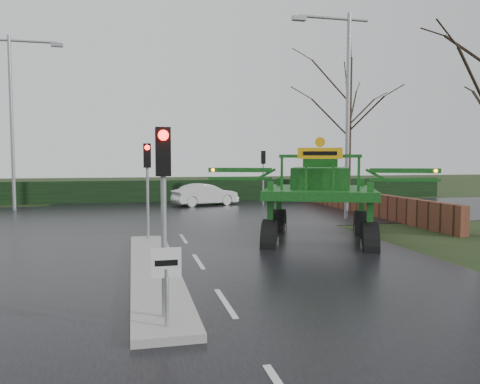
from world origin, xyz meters
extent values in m
plane|color=black|center=(0.00, 0.00, 0.00)|extent=(140.00, 140.00, 0.00)
cube|color=black|center=(0.00, 10.00, 0.00)|extent=(14.00, 80.00, 0.02)
cube|color=black|center=(0.00, 16.00, 0.01)|extent=(80.00, 12.00, 0.02)
cube|color=gray|center=(-1.30, 3.00, 0.09)|extent=(1.20, 10.00, 0.16)
cube|color=black|center=(0.00, 24.00, 0.75)|extent=(44.00, 0.90, 1.50)
cube|color=#592D1E|center=(10.50, 16.00, 0.60)|extent=(0.40, 20.00, 1.20)
cylinder|color=gray|center=(-1.30, -1.50, 0.65)|extent=(0.07, 0.07, 1.00)
cube|color=silver|center=(-1.30, -1.50, 1.25)|extent=(0.50, 0.04, 0.50)
cube|color=black|center=(-1.30, -1.52, 1.25)|extent=(0.38, 0.01, 0.10)
cylinder|color=gray|center=(-1.30, -1.00, 1.75)|extent=(0.10, 0.10, 3.50)
cube|color=black|center=(-1.30, -1.00, 3.10)|extent=(0.26, 0.22, 0.85)
sphere|color=#FF0C07|center=(-1.30, -1.13, 3.38)|extent=(0.18, 0.18, 0.18)
cylinder|color=gray|center=(-1.30, 7.50, 1.75)|extent=(0.10, 0.10, 3.50)
cube|color=black|center=(-1.30, 7.50, 3.10)|extent=(0.26, 0.22, 0.85)
sphere|color=#FF0C07|center=(-1.30, 7.37, 3.38)|extent=(0.18, 0.18, 0.18)
cylinder|color=gray|center=(6.50, 20.00, 1.75)|extent=(0.10, 0.10, 3.50)
cube|color=black|center=(6.50, 20.00, 3.10)|extent=(0.26, 0.22, 0.85)
sphere|color=#FF0C07|center=(6.50, 20.13, 3.38)|extent=(0.18, 0.18, 0.18)
cylinder|color=gray|center=(8.50, 12.00, 5.00)|extent=(0.20, 0.20, 10.00)
cylinder|color=gray|center=(7.70, 12.00, 9.70)|extent=(3.52, 0.14, 0.14)
cube|color=gray|center=(5.94, 12.00, 9.58)|extent=(0.65, 0.30, 0.20)
cylinder|color=gray|center=(-8.50, 20.00, 5.00)|extent=(0.20, 0.20, 10.00)
cylinder|color=gray|center=(-7.70, 20.00, 9.70)|extent=(3.52, 0.14, 0.14)
cube|color=gray|center=(-5.94, 20.00, 9.58)|extent=(0.65, 0.30, 0.20)
cylinder|color=black|center=(13.00, 21.00, 5.00)|extent=(0.32, 0.32, 10.00)
cone|color=black|center=(13.00, 21.00, 10.80)|extent=(0.24, 0.24, 2.50)
cylinder|color=black|center=(1.91, 8.21, 0.92)|extent=(1.18, 1.89, 1.84)
cylinder|color=#595B56|center=(1.91, 8.21, 0.92)|extent=(0.75, 0.80, 0.64)
cube|color=#0C461A|center=(1.91, 8.21, 2.07)|extent=(0.27, 0.27, 2.11)
cylinder|color=black|center=(4.95, 6.92, 0.92)|extent=(1.18, 1.89, 1.84)
cylinder|color=#595B56|center=(4.95, 6.92, 0.92)|extent=(0.75, 0.80, 0.64)
cube|color=#0C461A|center=(4.95, 6.92, 2.07)|extent=(0.27, 0.27, 2.11)
cylinder|color=black|center=(0.61, 5.17, 0.92)|extent=(1.18, 1.89, 1.84)
cylinder|color=#595B56|center=(0.61, 5.17, 0.92)|extent=(0.75, 0.80, 0.64)
cube|color=#0C461A|center=(0.61, 5.17, 2.07)|extent=(0.27, 0.27, 2.11)
cylinder|color=black|center=(3.66, 3.87, 0.92)|extent=(1.18, 1.89, 1.84)
cylinder|color=#595B56|center=(3.66, 3.87, 0.92)|extent=(0.75, 0.80, 0.64)
cube|color=#0C461A|center=(3.66, 3.87, 2.07)|extent=(0.27, 0.27, 2.11)
cube|color=#0C461A|center=(2.78, 6.04, 2.66)|extent=(5.28, 5.57, 0.32)
cube|color=#0C461A|center=(2.85, 6.21, 3.17)|extent=(2.94, 3.33, 0.83)
cube|color=#104813|center=(3.57, 7.90, 3.49)|extent=(1.70, 1.55, 1.19)
cube|color=#0C461A|center=(2.21, 4.69, 4.00)|extent=(2.58, 1.18, 0.11)
cube|color=#0C461A|center=(-0.07, 6.85, 3.49)|extent=(2.26, 1.09, 0.17)
sphere|color=orange|center=(-1.03, 7.16, 3.49)|extent=(0.13, 0.13, 0.13)
cube|color=#0C461A|center=(5.34, 4.56, 3.49)|extent=(2.26, 1.09, 0.17)
sphere|color=orange|center=(6.24, 4.08, 3.49)|extent=(0.13, 0.13, 0.13)
cube|color=#F7B10D|center=(2.06, 4.35, 4.09)|extent=(1.37, 0.62, 0.37)
cube|color=black|center=(2.06, 4.35, 4.09)|extent=(1.02, 0.44, 0.13)
cylinder|color=#F7B10D|center=(2.06, 4.35, 4.46)|extent=(0.32, 0.16, 0.33)
imported|color=silver|center=(2.75, 20.40, 0.00)|extent=(4.45, 2.68, 1.38)
camera|label=1|loc=(-1.84, -9.25, 2.97)|focal=35.00mm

